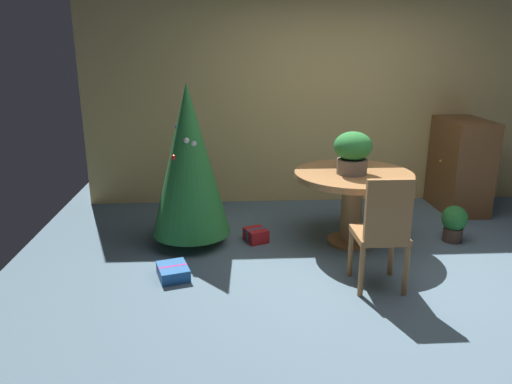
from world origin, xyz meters
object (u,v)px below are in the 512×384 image
wooden_chair_near (383,229)px  flower_vase (353,151)px  holiday_tree (189,160)px  gift_box_blue (173,272)px  potted_plant (454,222)px  wooden_cabinet (460,165)px  gift_box_red (256,235)px  round_dining_table (353,188)px

wooden_chair_near → flower_vase: bearing=92.0°
holiday_tree → gift_box_blue: bearing=-98.7°
flower_vase → wooden_chair_near: bearing=-88.0°
holiday_tree → potted_plant: (2.65, -0.09, -0.65)m
flower_vase → potted_plant: flower_vase is taller
flower_vase → potted_plant: 1.32m
flower_vase → wooden_chair_near: size_ratio=0.42×
wooden_chair_near → wooden_cabinet: bearing=51.6°
holiday_tree → potted_plant: holiday_tree is taller
potted_plant → gift_box_red: bearing=176.9°
flower_vase → potted_plant: size_ratio=1.08×
gift_box_red → flower_vase: bearing=-8.8°
wooden_cabinet → gift_box_red: bearing=-160.5°
wooden_cabinet → holiday_tree: bearing=-164.0°
holiday_tree → wooden_chair_near: bearing=-33.6°
holiday_tree → round_dining_table: bearing=-2.9°
wooden_cabinet → round_dining_table: bearing=-147.7°
wooden_chair_near → gift_box_blue: 1.79m
round_dining_table → wooden_chair_near: 0.98m
round_dining_table → potted_plant: round_dining_table is taller
round_dining_table → wooden_cabinet: wooden_cabinet is taller
round_dining_table → gift_box_blue: round_dining_table is taller
round_dining_table → holiday_tree: bearing=177.1°
gift_box_blue → potted_plant: potted_plant is taller
gift_box_red → holiday_tree: bearing=-178.7°
gift_box_blue → wooden_cabinet: 3.68m
round_dining_table → potted_plant: size_ratio=3.06×
round_dining_table → holiday_tree: 1.62m
gift_box_red → wooden_cabinet: (2.49, 0.88, 0.48)m
gift_box_red → wooden_chair_near: bearing=-48.6°
flower_vase → wooden_cabinet: bearing=33.0°
potted_plant → flower_vase: bearing=-178.3°
round_dining_table → wooden_cabinet: 1.83m
wooden_chair_near → holiday_tree: size_ratio=0.60×
wooden_chair_near → gift_box_blue: bearing=169.8°
potted_plant → wooden_chair_near: bearing=-137.7°
wooden_chair_near → gift_box_blue: size_ratio=2.66×
flower_vase → gift_box_red: bearing=171.2°
wooden_chair_near → holiday_tree: 1.94m
round_dining_table → gift_box_red: size_ratio=4.10×
potted_plant → gift_box_blue: bearing=-166.7°
round_dining_table → holiday_tree: holiday_tree is taller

